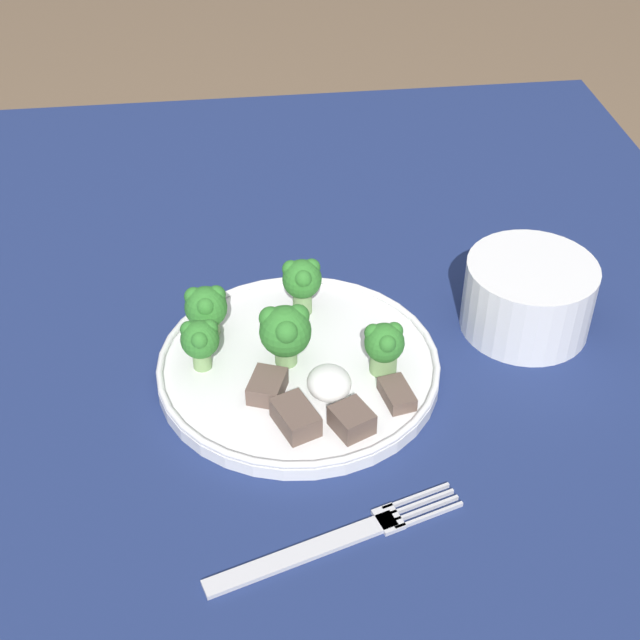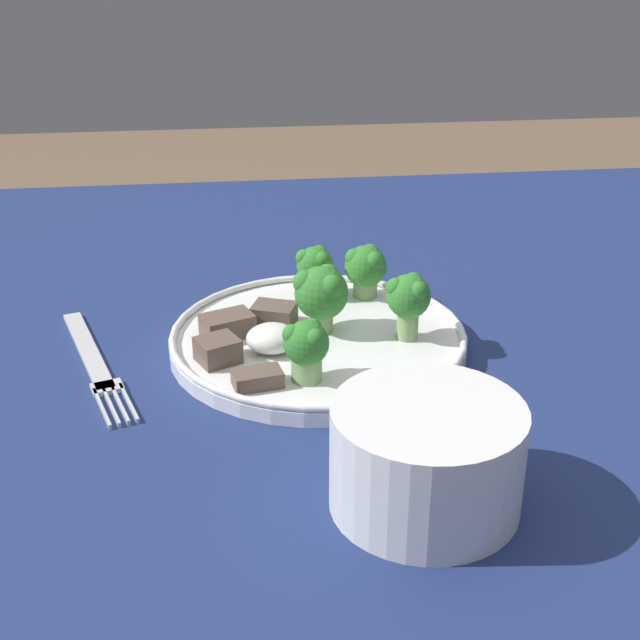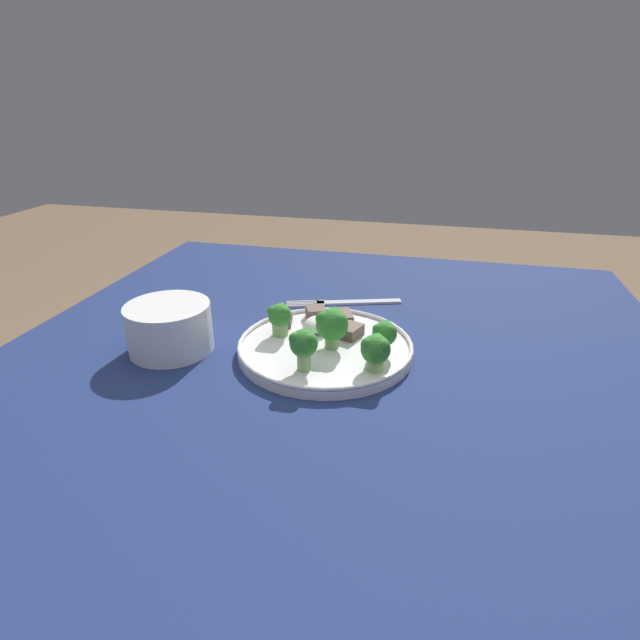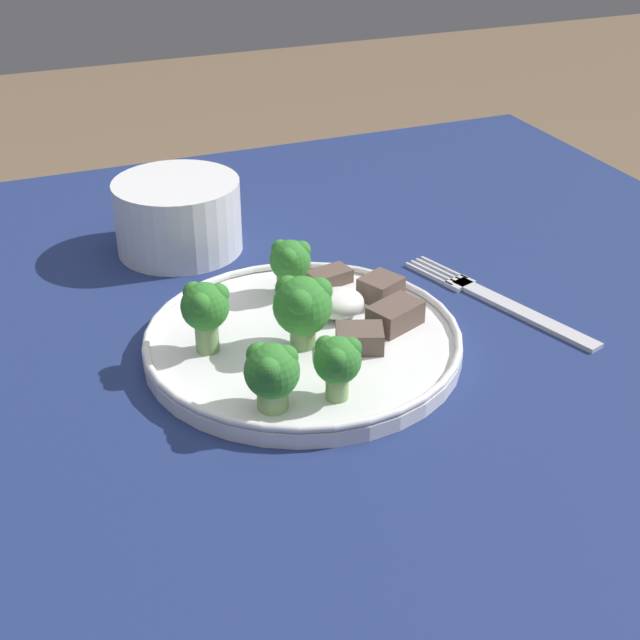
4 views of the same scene
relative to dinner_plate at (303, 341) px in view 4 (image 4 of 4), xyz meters
The scene contains 14 objects.
table 0.13m from the dinner_plate, 158.03° to the right, with size 1.07×0.97×0.75m.
dinner_plate is the anchor object (origin of this frame).
fork 0.19m from the dinner_plate, ahead, with size 0.08×0.20×0.00m.
cream_bowl 0.22m from the dinner_plate, 100.03° to the left, with size 0.12×0.12×0.07m.
broccoli_floret_near_rim_left 0.08m from the dinner_plate, 76.74° to the left, with size 0.04×0.03×0.05m.
broccoli_floret_center_left 0.08m from the dinner_plate, behind, with size 0.04×0.04×0.06m.
broccoli_floret_back_left 0.04m from the dinner_plate, 110.81° to the right, with size 0.05×0.05×0.06m.
broccoli_floret_front_left 0.09m from the dinner_plate, 94.62° to the right, with size 0.03×0.03×0.05m.
broccoli_floret_center_back 0.10m from the dinner_plate, 123.99° to the right, with size 0.04×0.04×0.05m.
meat_slice_front_slice 0.08m from the dinner_plate, ahead, with size 0.05×0.04×0.02m.
meat_slice_middle_slice 0.05m from the dinner_plate, 40.63° to the right, with size 0.04×0.04×0.02m.
meat_slice_rear_slice 0.09m from the dinner_plate, 22.48° to the left, with size 0.04×0.04×0.02m.
meat_slice_edge_slice 0.10m from the dinner_plate, 54.70° to the left, with size 0.04×0.03×0.01m.
sauce_dollop 0.05m from the dinner_plate, 28.70° to the left, with size 0.04×0.04×0.02m.
Camera 4 is at (-0.17, -0.54, 1.13)m, focal length 50.00 mm.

